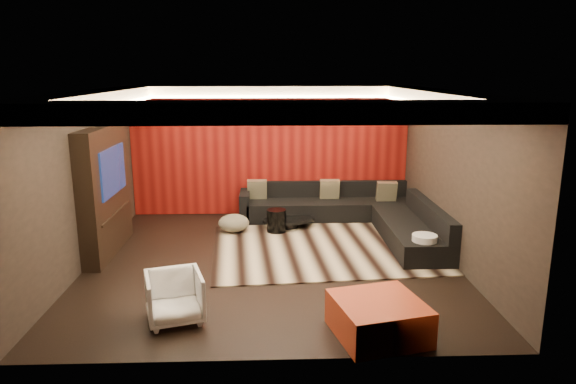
{
  "coord_description": "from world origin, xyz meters",
  "views": [
    {
      "loc": [
        -0.02,
        -8.09,
        3.11
      ],
      "look_at": [
        0.3,
        0.6,
        1.05
      ],
      "focal_mm": 32.0,
      "sensor_mm": 36.0,
      "label": 1
    }
  ],
  "objects_px": {
    "armchair": "(175,297)",
    "coffee_table": "(289,223)",
    "drum_stool": "(276,221)",
    "orange_ottoman": "(378,318)",
    "sectional_sofa": "(356,215)",
    "white_side_table": "(424,250)"
  },
  "relations": [
    {
      "from": "armchair",
      "to": "sectional_sofa",
      "type": "relative_size",
      "value": 0.19
    },
    {
      "from": "coffee_table",
      "to": "armchair",
      "type": "bearing_deg",
      "value": -112.32
    },
    {
      "from": "coffee_table",
      "to": "white_side_table",
      "type": "distance_m",
      "value": 2.98
    },
    {
      "from": "drum_stool",
      "to": "white_side_table",
      "type": "height_order",
      "value": "white_side_table"
    },
    {
      "from": "orange_ottoman",
      "to": "armchair",
      "type": "xyz_separation_m",
      "value": [
        -2.5,
        0.46,
        0.1
      ]
    },
    {
      "from": "drum_stool",
      "to": "orange_ottoman",
      "type": "bearing_deg",
      "value": -74.13
    },
    {
      "from": "coffee_table",
      "to": "orange_ottoman",
      "type": "height_order",
      "value": "orange_ottoman"
    },
    {
      "from": "coffee_table",
      "to": "white_side_table",
      "type": "xyz_separation_m",
      "value": [
        2.14,
        -2.07,
        0.14
      ]
    },
    {
      "from": "orange_ottoman",
      "to": "sectional_sofa",
      "type": "relative_size",
      "value": 0.27
    },
    {
      "from": "coffee_table",
      "to": "orange_ottoman",
      "type": "relative_size",
      "value": 1.07
    },
    {
      "from": "coffee_table",
      "to": "armchair",
      "type": "xyz_separation_m",
      "value": [
        -1.6,
        -3.89,
        0.21
      ]
    },
    {
      "from": "armchair",
      "to": "sectional_sofa",
      "type": "xyz_separation_m",
      "value": [
        2.97,
        3.9,
        -0.06
      ]
    },
    {
      "from": "sectional_sofa",
      "to": "armchair",
      "type": "bearing_deg",
      "value": -127.27
    },
    {
      "from": "coffee_table",
      "to": "sectional_sofa",
      "type": "xyz_separation_m",
      "value": [
        1.37,
        0.01,
        0.15
      ]
    },
    {
      "from": "sectional_sofa",
      "to": "white_side_table",
      "type": "bearing_deg",
      "value": -69.84
    },
    {
      "from": "white_side_table",
      "to": "orange_ottoman",
      "type": "xyz_separation_m",
      "value": [
        -1.23,
        -2.28,
        -0.03
      ]
    },
    {
      "from": "white_side_table",
      "to": "armchair",
      "type": "xyz_separation_m",
      "value": [
        -3.74,
        -1.82,
        0.07
      ]
    },
    {
      "from": "coffee_table",
      "to": "armchair",
      "type": "relative_size",
      "value": 1.53
    },
    {
      "from": "drum_stool",
      "to": "sectional_sofa",
      "type": "distance_m",
      "value": 1.65
    },
    {
      "from": "drum_stool",
      "to": "armchair",
      "type": "height_order",
      "value": "armchair"
    },
    {
      "from": "armchair",
      "to": "coffee_table",
      "type": "bearing_deg",
      "value": 50.86
    },
    {
      "from": "drum_stool",
      "to": "orange_ottoman",
      "type": "xyz_separation_m",
      "value": [
        1.16,
        -4.08,
        -0.02
      ]
    }
  ]
}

